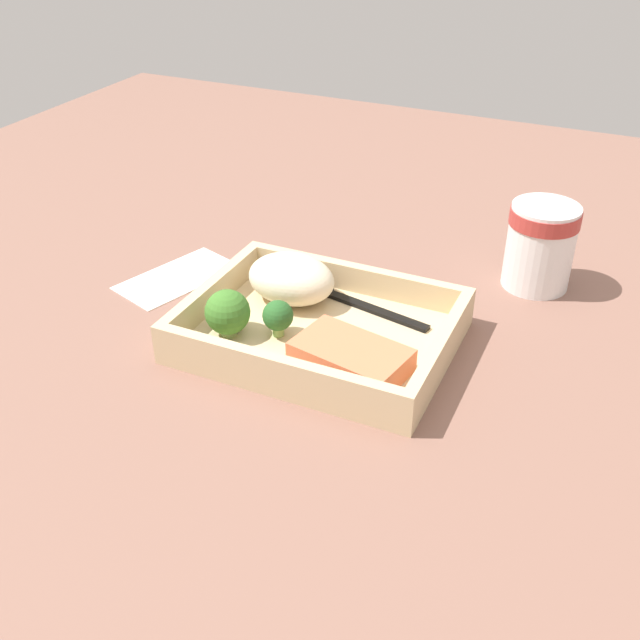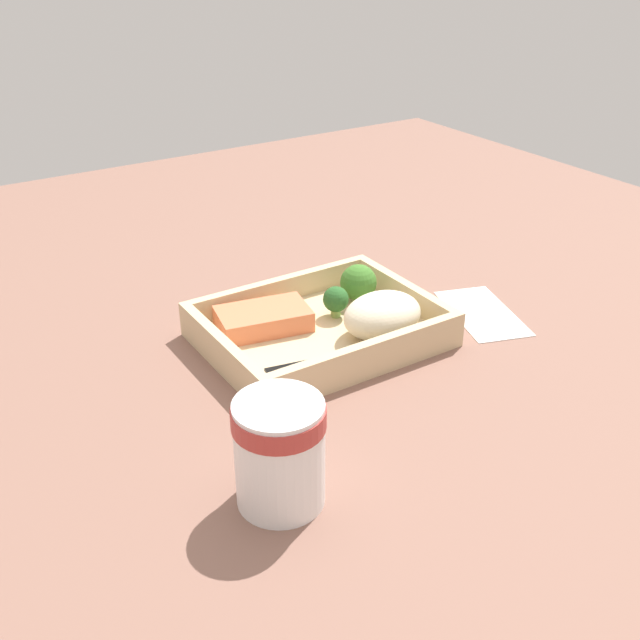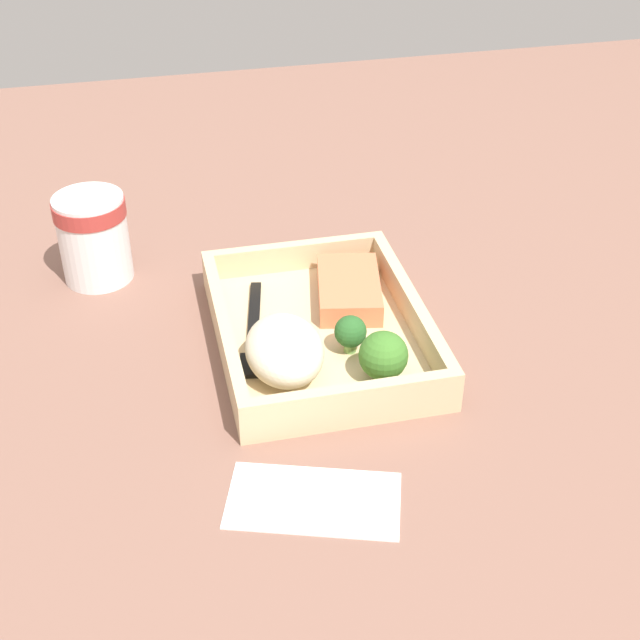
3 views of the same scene
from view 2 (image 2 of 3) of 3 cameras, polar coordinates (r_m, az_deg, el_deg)
The scene contains 10 objects.
ground_plane at distance 87.90cm, azimuth 0.00°, elevation -2.12°, with size 160.00×160.00×2.00cm, color #805A4C.
takeout_tray at distance 87.10cm, azimuth 0.00°, elevation -1.22°, with size 26.22×19.99×1.20cm, color #D1B78A.
tray_rim at distance 86.08cm, azimuth 0.00°, elevation 0.01°, with size 26.22×19.99×3.03cm.
salmon_fillet at distance 87.19cm, azimuth -4.34°, elevation 0.09°, with size 10.54×6.28×2.43cm, color #E2754D.
mashed_potatoes at distance 85.07cm, azimuth 4.77°, elevation 0.35°, with size 9.54×7.17×5.18cm, color beige.
broccoli_floret_1 at distance 92.73cm, azimuth 2.95°, elevation 2.83°, with size 4.55×4.55×4.85cm.
broccoli_floret_2 at distance 89.10cm, azimuth 1.21°, elevation 1.54°, with size 3.10×3.10×3.86cm.
fork at distance 81.53cm, azimuth 1.88°, elevation -2.80°, with size 15.81×4.74×0.44cm.
paper_cup at distance 61.89cm, azimuth -3.10°, elevation -9.69°, with size 7.70×7.70×9.76cm.
receipt_slip at distance 95.41cm, azimuth 12.26°, elevation 0.55°, with size 7.32×13.82×0.24cm, color white.
Camera 2 is at (-40.94, -63.79, 43.51)cm, focal length 42.00 mm.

